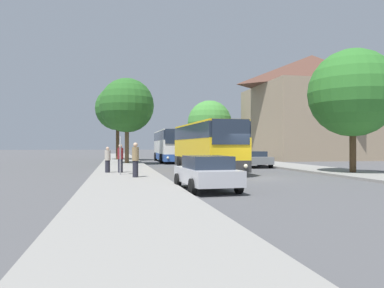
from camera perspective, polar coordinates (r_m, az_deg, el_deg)
name	(u,v)px	position (r m, az deg, el deg)	size (l,w,h in m)	color
ground_plane	(250,177)	(21.87, 8.88, -5.04)	(300.00, 300.00, 0.00)	#4C4C4F
sidewalk_left	(127,178)	(20.52, -9.85, -5.15)	(4.00, 120.00, 0.15)	gray
sidewalk_right	(359,174)	(25.17, 24.04, -4.22)	(4.00, 120.00, 0.15)	gray
building_right_background	(312,107)	(53.17, 17.81, 5.38)	(15.17, 14.33, 14.05)	gray
bus_front	(206,146)	(26.30, 2.15, -0.32)	(3.01, 10.88, 3.36)	#2D2D2D
bus_middle	(170,145)	(41.89, -3.43, -0.21)	(3.01, 12.15, 3.47)	#2D519E
parked_car_left_curb	(207,172)	(15.25, 2.23, -4.34)	(2.18, 4.20, 1.41)	#B7B7BC
parked_car_right_near	(254,159)	(31.99, 9.47, -2.23)	(2.13, 4.29, 1.35)	slate
bus_stop_sign	(120,150)	(22.02, -10.88, -0.94)	(0.08, 0.45, 2.26)	gray
pedestrian_waiting_near	(135,160)	(20.07, -8.62, -2.37)	(0.36, 0.36, 1.84)	#23232D
pedestrian_waiting_far	(108,160)	(23.94, -12.74, -2.34)	(0.36, 0.36, 1.60)	#23232D
pedestrian_walking_back	(120,158)	(23.74, -10.85, -2.13)	(0.36, 0.36, 1.77)	#23232D
tree_left_near	(127,105)	(36.75, -9.89, 5.80)	(5.23, 5.23, 8.17)	brown
tree_left_far	(118,108)	(46.43, -11.27, 5.35)	(5.37, 5.37, 8.91)	#47331E
tree_right_near	(210,122)	(57.11, 2.69, 3.31)	(6.67, 6.67, 8.56)	#47331E
tree_right_mid	(353,93)	(25.79, 23.29, 7.15)	(5.51, 5.51, 7.76)	#47331E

